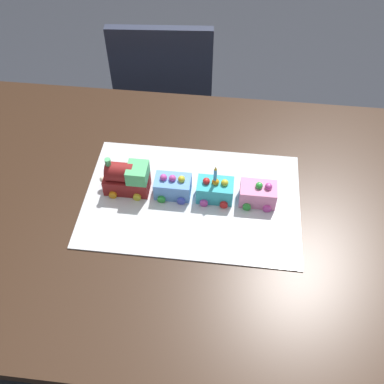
{
  "coord_description": "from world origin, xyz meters",
  "views": [
    {
      "loc": [
        0.16,
        -0.79,
        1.73
      ],
      "look_at": [
        0.06,
        0.03,
        0.77
      ],
      "focal_mm": 42.84,
      "sensor_mm": 36.0,
      "label": 1
    }
  ],
  "objects_px": {
    "cake_car_caboose_turquoise": "(215,190)",
    "cake_locomotive": "(127,178)",
    "cake_car_tanker_bubblegum": "(258,194)",
    "birthday_candle": "(215,173)",
    "dining_table": "(169,228)",
    "chair": "(166,95)",
    "cake_car_flatbed_sky_blue": "(173,186)"
  },
  "relations": [
    {
      "from": "chair",
      "to": "cake_car_tanker_bubblegum",
      "type": "relative_size",
      "value": 8.6
    },
    {
      "from": "cake_car_flatbed_sky_blue",
      "to": "dining_table",
      "type": "bearing_deg",
      "value": -102.31
    },
    {
      "from": "dining_table",
      "to": "cake_car_tanker_bubblegum",
      "type": "relative_size",
      "value": 14.0
    },
    {
      "from": "cake_car_flatbed_sky_blue",
      "to": "cake_car_tanker_bubblegum",
      "type": "relative_size",
      "value": 1.0
    },
    {
      "from": "cake_car_caboose_turquoise",
      "to": "birthday_candle",
      "type": "distance_m",
      "value": 0.07
    },
    {
      "from": "dining_table",
      "to": "cake_locomotive",
      "type": "height_order",
      "value": "cake_locomotive"
    },
    {
      "from": "cake_car_caboose_turquoise",
      "to": "cake_locomotive",
      "type": "bearing_deg",
      "value": -180.0
    },
    {
      "from": "cake_car_flatbed_sky_blue",
      "to": "cake_car_tanker_bubblegum",
      "type": "distance_m",
      "value": 0.24
    },
    {
      "from": "dining_table",
      "to": "birthday_candle",
      "type": "relative_size",
      "value": 27.96
    },
    {
      "from": "cake_locomotive",
      "to": "birthday_candle",
      "type": "height_order",
      "value": "birthday_candle"
    },
    {
      "from": "dining_table",
      "to": "cake_car_caboose_turquoise",
      "type": "bearing_deg",
      "value": 18.45
    },
    {
      "from": "dining_table",
      "to": "cake_car_caboose_turquoise",
      "type": "height_order",
      "value": "cake_car_caboose_turquoise"
    },
    {
      "from": "dining_table",
      "to": "cake_car_tanker_bubblegum",
      "type": "distance_m",
      "value": 0.29
    },
    {
      "from": "birthday_candle",
      "to": "dining_table",
      "type": "bearing_deg",
      "value": -161.3
    },
    {
      "from": "birthday_candle",
      "to": "cake_locomotive",
      "type": "bearing_deg",
      "value": -180.0
    },
    {
      "from": "cake_car_tanker_bubblegum",
      "to": "birthday_candle",
      "type": "relative_size",
      "value": 2.0
    },
    {
      "from": "dining_table",
      "to": "cake_car_flatbed_sky_blue",
      "type": "bearing_deg",
      "value": 77.69
    },
    {
      "from": "chair",
      "to": "birthday_candle",
      "type": "relative_size",
      "value": 17.17
    },
    {
      "from": "cake_car_tanker_bubblegum",
      "to": "birthday_candle",
      "type": "distance_m",
      "value": 0.14
    },
    {
      "from": "dining_table",
      "to": "chair",
      "type": "xyz_separation_m",
      "value": [
        -0.15,
        0.83,
        -0.16
      ]
    },
    {
      "from": "dining_table",
      "to": "cake_car_caboose_turquoise",
      "type": "xyz_separation_m",
      "value": [
        0.13,
        0.04,
        0.14
      ]
    },
    {
      "from": "cake_locomotive",
      "to": "cake_car_flatbed_sky_blue",
      "type": "distance_m",
      "value": 0.13
    },
    {
      "from": "cake_car_tanker_bubblegum",
      "to": "cake_car_caboose_turquoise",
      "type": "bearing_deg",
      "value": 180.0
    },
    {
      "from": "chair",
      "to": "cake_car_flatbed_sky_blue",
      "type": "bearing_deg",
      "value": 96.29
    },
    {
      "from": "chair",
      "to": "cake_car_caboose_turquoise",
      "type": "bearing_deg",
      "value": 104.25
    },
    {
      "from": "cake_car_flatbed_sky_blue",
      "to": "birthday_candle",
      "type": "relative_size",
      "value": 2.0
    },
    {
      "from": "cake_locomotive",
      "to": "birthday_candle",
      "type": "bearing_deg",
      "value": 0.0
    },
    {
      "from": "chair",
      "to": "cake_locomotive",
      "type": "relative_size",
      "value": 6.14
    },
    {
      "from": "cake_car_caboose_turquoise",
      "to": "chair",
      "type": "bearing_deg",
      "value": 109.03
    },
    {
      "from": "cake_locomotive",
      "to": "cake_car_flatbed_sky_blue",
      "type": "height_order",
      "value": "cake_locomotive"
    },
    {
      "from": "cake_car_caboose_turquoise",
      "to": "cake_car_tanker_bubblegum",
      "type": "height_order",
      "value": "same"
    },
    {
      "from": "cake_car_caboose_turquoise",
      "to": "cake_car_tanker_bubblegum",
      "type": "bearing_deg",
      "value": 0.0
    }
  ]
}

